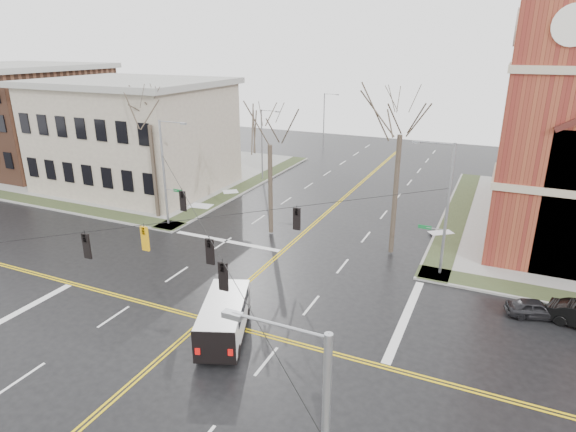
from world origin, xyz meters
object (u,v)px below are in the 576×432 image
at_px(streetlight_north_a, 263,142).
at_px(cargo_van, 225,315).
at_px(streetlight_north_b, 325,118).
at_px(signal_pole_ne, 445,206).
at_px(tree_nw_near, 270,139).
at_px(signal_pole_nw, 165,170).
at_px(tree_nw_far, 149,119).
at_px(tree_ne, 401,126).
at_px(parked_car_a, 535,309).

height_order(streetlight_north_a, cargo_van, streetlight_north_a).
xyz_separation_m(streetlight_north_a, streetlight_north_b, (0.00, 20.00, 0.00)).
relative_size(signal_pole_ne, cargo_van, 1.53).
bearing_deg(tree_nw_near, streetlight_north_b, 103.36).
bearing_deg(signal_pole_nw, tree_nw_near, 12.38).
bearing_deg(tree_nw_near, signal_pole_nw, -167.62).
distance_m(signal_pole_ne, streetlight_north_a, 27.48).
distance_m(cargo_van, tree_nw_far, 21.98).
xyz_separation_m(signal_pole_nw, tree_nw_far, (-2.25, 1.21, 4.01)).
xyz_separation_m(signal_pole_nw, tree_ne, (18.93, 2.11, 4.66)).
relative_size(streetlight_north_a, streetlight_north_b, 1.00).
xyz_separation_m(signal_pole_nw, tree_nw_near, (8.88, 1.95, 3.03)).
distance_m(streetlight_north_a, tree_ne, 23.81).
relative_size(signal_pole_nw, parked_car_a, 2.81).
relative_size(streetlight_north_a, tree_nw_near, 0.73).
xyz_separation_m(cargo_van, tree_ne, (5.70, 14.46, 8.36)).
height_order(cargo_van, tree_nw_far, tree_nw_far).
bearing_deg(signal_pole_nw, signal_pole_ne, 0.00).
height_order(parked_car_a, tree_nw_near, tree_nw_near).
bearing_deg(signal_pole_nw, parked_car_a, -6.63).
bearing_deg(parked_car_a, signal_pole_nw, 68.09).
bearing_deg(signal_pole_nw, tree_ne, 6.36).
relative_size(streetlight_north_b, tree_nw_far, 0.65).
bearing_deg(tree_nw_far, tree_ne, 2.42).
bearing_deg(tree_ne, tree_nw_near, -179.08).
xyz_separation_m(streetlight_north_a, tree_nw_far, (-2.92, -15.29, 4.49)).
bearing_deg(streetlight_north_a, parked_car_a, -35.35).
xyz_separation_m(parked_car_a, tree_ne, (-9.68, 5.43, 9.06)).
height_order(signal_pole_ne, cargo_van, signal_pole_ne).
height_order(streetlight_north_a, parked_car_a, streetlight_north_a).
relative_size(streetlight_north_b, cargo_van, 1.36).
distance_m(signal_pole_ne, streetlight_north_b, 42.61).
bearing_deg(streetlight_north_a, tree_nw_far, -100.82).
distance_m(parked_car_a, tree_nw_far, 32.31).
bearing_deg(streetlight_north_b, tree_nw_far, -94.73).
bearing_deg(tree_nw_near, tree_ne, 0.92).
bearing_deg(cargo_van, signal_pole_ne, 31.16).
xyz_separation_m(streetlight_north_a, parked_car_a, (27.94, -19.83, -3.92)).
height_order(streetlight_north_a, tree_ne, tree_ne).
relative_size(streetlight_north_a, parked_car_a, 2.50).
relative_size(signal_pole_ne, parked_car_a, 2.81).
distance_m(cargo_van, tree_nw_near, 16.39).
relative_size(streetlight_north_a, tree_ne, 0.60).
height_order(cargo_van, parked_car_a, cargo_van).
bearing_deg(tree_ne, cargo_van, -111.51).
height_order(streetlight_north_b, tree_nw_near, tree_nw_near).
bearing_deg(tree_ne, tree_nw_far, -177.58).
bearing_deg(signal_pole_nw, streetlight_north_a, 87.68).
bearing_deg(signal_pole_nw, cargo_van, -43.01).
height_order(signal_pole_ne, parked_car_a, signal_pole_ne).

